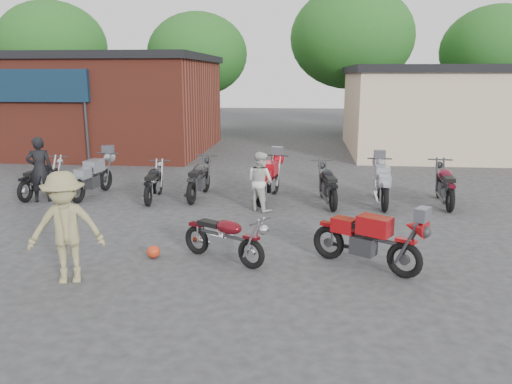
# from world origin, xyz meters

# --- Properties ---
(ground) EXTENTS (90.00, 90.00, 0.00)m
(ground) POSITION_xyz_m (0.00, 0.00, 0.00)
(ground) COLOR #2E2E30
(brick_building) EXTENTS (12.00, 8.00, 4.00)m
(brick_building) POSITION_xyz_m (-9.00, 14.00, 2.00)
(brick_building) COLOR maroon
(brick_building) RESTS_ON ground
(stucco_building) EXTENTS (10.00, 8.00, 3.50)m
(stucco_building) POSITION_xyz_m (8.50, 15.00, 1.75)
(stucco_building) COLOR #C6A88D
(stucco_building) RESTS_ON ground
(tree_0) EXTENTS (6.56, 6.56, 8.20)m
(tree_0) POSITION_xyz_m (-14.00, 22.00, 4.10)
(tree_0) COLOR #134717
(tree_0) RESTS_ON ground
(tree_1) EXTENTS (5.92, 5.92, 7.40)m
(tree_1) POSITION_xyz_m (-5.00, 22.00, 3.70)
(tree_1) COLOR #134717
(tree_1) RESTS_ON ground
(tree_2) EXTENTS (7.04, 7.04, 8.80)m
(tree_2) POSITION_xyz_m (4.00, 22.00, 4.40)
(tree_2) COLOR #134717
(tree_2) RESTS_ON ground
(tree_3) EXTENTS (6.08, 6.08, 7.60)m
(tree_3) POSITION_xyz_m (12.00, 22.00, 3.80)
(tree_3) COLOR #134717
(tree_3) RESTS_ON ground
(vintage_motorcycle) EXTENTS (1.84, 1.39, 1.04)m
(vintage_motorcycle) POSITION_xyz_m (0.09, 0.47, 0.52)
(vintage_motorcycle) COLOR #520A11
(vintage_motorcycle) RESTS_ON ground
(sportbike) EXTENTS (2.08, 1.66, 1.18)m
(sportbike) POSITION_xyz_m (2.66, 0.38, 0.59)
(sportbike) COLOR #AB0E13
(sportbike) RESTS_ON ground
(helmet) EXTENTS (0.32, 0.32, 0.24)m
(helmet) POSITION_xyz_m (-1.29, 0.53, 0.12)
(helmet) COLOR #B83013
(helmet) RESTS_ON ground
(person_dark) EXTENTS (0.77, 0.66, 1.78)m
(person_dark) POSITION_xyz_m (-5.61, 4.43, 0.89)
(person_dark) COLOR black
(person_dark) RESTS_ON ground
(person_light) EXTENTS (0.93, 0.90, 1.51)m
(person_light) POSITION_xyz_m (0.40, 4.13, 0.76)
(person_light) COLOR silver
(person_light) RESTS_ON ground
(person_tan) EXTENTS (1.36, 1.01, 1.88)m
(person_tan) POSITION_xyz_m (-2.35, -0.71, 0.94)
(person_tan) COLOR #8B8256
(person_tan) RESTS_ON ground
(row_bike_0) EXTENTS (0.85, 2.00, 1.13)m
(row_bike_0) POSITION_xyz_m (-5.93, 5.04, 0.56)
(row_bike_0) COLOR black
(row_bike_0) RESTS_ON ground
(row_bike_1) EXTENTS (0.92, 2.18, 1.23)m
(row_bike_1) POSITION_xyz_m (-4.48, 5.19, 0.62)
(row_bike_1) COLOR gray
(row_bike_1) RESTS_ON ground
(row_bike_2) EXTENTS (0.77, 1.92, 1.09)m
(row_bike_2) POSITION_xyz_m (-2.62, 4.92, 0.54)
(row_bike_2) COLOR black
(row_bike_2) RESTS_ON ground
(row_bike_3) EXTENTS (0.79, 2.10, 1.20)m
(row_bike_3) POSITION_xyz_m (-1.42, 5.29, 0.60)
(row_bike_3) COLOR #242427
(row_bike_3) RESTS_ON ground
(row_bike_4) EXTENTS (1.07, 2.24, 1.25)m
(row_bike_4) POSITION_xyz_m (0.54, 5.23, 0.62)
(row_bike_4) COLOR red
(row_bike_4) RESTS_ON ground
(row_bike_5) EXTENTS (0.96, 2.09, 1.17)m
(row_bike_5) POSITION_xyz_m (2.14, 4.93, 0.59)
(row_bike_5) COLOR black
(row_bike_5) RESTS_ON ground
(row_bike_6) EXTENTS (0.77, 2.13, 1.22)m
(row_bike_6) POSITION_xyz_m (3.58, 5.07, 0.61)
(row_bike_6) COLOR #989CA6
(row_bike_6) RESTS_ON ground
(row_bike_7) EXTENTS (0.84, 2.12, 1.20)m
(row_bike_7) POSITION_xyz_m (5.23, 5.19, 0.60)
(row_bike_7) COLOR #580B1B
(row_bike_7) RESTS_ON ground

